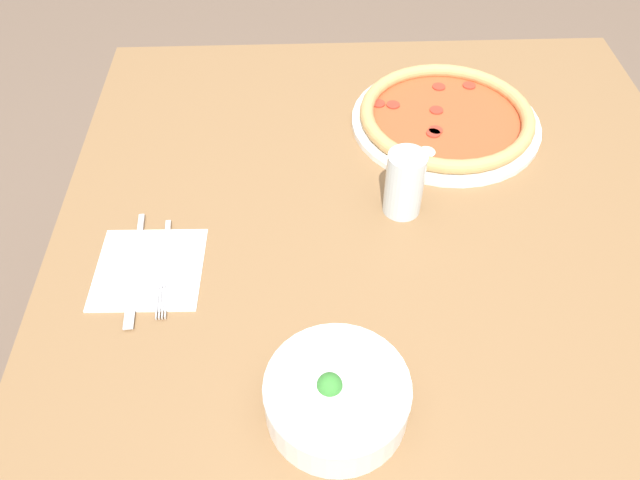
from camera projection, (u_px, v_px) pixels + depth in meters
ground_plane at (366, 414)px, 1.58m from camera, size 8.00×8.00×0.00m
dining_table at (385, 247)px, 1.12m from camera, size 1.10×1.08×0.73m
pizza at (446, 118)px, 1.19m from camera, size 0.36×0.36×0.04m
bowl at (337, 396)px, 0.77m from camera, size 0.18×0.18×0.08m
napkin at (149, 269)px, 0.96m from camera, size 0.17×0.17×0.00m
fork at (165, 266)px, 0.95m from camera, size 0.02×0.20×0.00m
knife at (136, 263)px, 0.96m from camera, size 0.03×0.23×0.01m
glass at (404, 182)px, 1.01m from camera, size 0.06×0.06×0.11m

